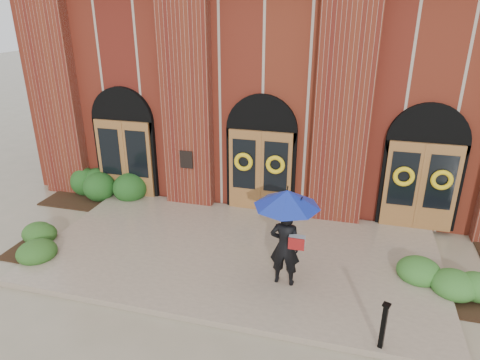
% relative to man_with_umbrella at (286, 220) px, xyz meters
% --- Properties ---
extents(ground, '(90.00, 90.00, 0.00)m').
position_rel_man_with_umbrella_xyz_m(ground, '(-1.37, 0.83, -1.75)').
color(ground, gray).
rests_on(ground, ground).
extents(landing, '(10.00, 5.30, 0.15)m').
position_rel_man_with_umbrella_xyz_m(landing, '(-1.37, 0.98, -1.67)').
color(landing, gray).
rests_on(landing, ground).
extents(church_building, '(16.20, 12.53, 7.00)m').
position_rel_man_with_umbrella_xyz_m(church_building, '(-1.37, 9.62, 1.75)').
color(church_building, maroon).
rests_on(church_building, ground).
extents(man_with_umbrella, '(1.47, 1.47, 2.29)m').
position_rel_man_with_umbrella_xyz_m(man_with_umbrella, '(0.00, 0.00, 0.00)').
color(man_with_umbrella, black).
rests_on(man_with_umbrella, landing).
extents(metal_post, '(0.17, 0.17, 0.97)m').
position_rel_man_with_umbrella_xyz_m(metal_post, '(2.07, -1.52, -1.09)').
color(metal_post, black).
rests_on(metal_post, landing).
extents(hedge_wall_left, '(3.45, 1.38, 0.88)m').
position_rel_man_with_umbrella_xyz_m(hedge_wall_left, '(-6.57, 3.03, -1.31)').
color(hedge_wall_left, '#1C4617').
rests_on(hedge_wall_left, ground).
extents(hedge_front_left, '(1.46, 1.25, 0.51)m').
position_rel_man_with_umbrella_xyz_m(hedge_front_left, '(-6.47, -0.05, -1.49)').
color(hedge_front_left, '#274E1A').
rests_on(hedge_front_left, ground).
extents(hedge_front_right, '(1.56, 1.34, 0.55)m').
position_rel_man_with_umbrella_xyz_m(hedge_front_right, '(3.73, 0.63, -1.47)').
color(hedge_front_right, '#2E6022').
rests_on(hedge_front_right, ground).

